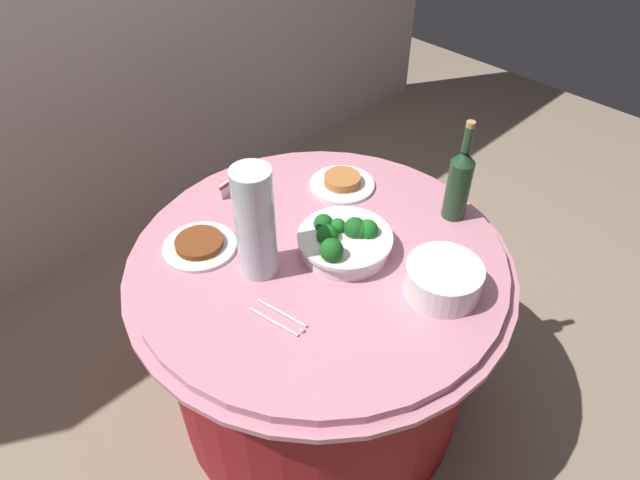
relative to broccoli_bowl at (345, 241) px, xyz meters
The scene contains 10 objects.
ground_plane 0.79m from the broccoli_bowl, 138.99° to the left, with size 6.00×6.00×0.00m, color gray.
buffet_table 0.41m from the broccoli_bowl, 138.99° to the left, with size 1.16×1.16×0.74m.
broccoli_bowl is the anchor object (origin of this frame).
plate_stack 0.31m from the broccoli_bowl, 75.84° to the right, with size 0.21×0.21×0.09m.
wine_bottle 0.40m from the broccoli_bowl, 18.52° to the right, with size 0.07×0.07×0.34m.
decorative_fruit_vase 0.28m from the broccoli_bowl, 151.62° to the left, with size 0.11×0.11×0.34m.
serving_tongs 0.32m from the broccoli_bowl, 168.64° to the right, with size 0.07×0.17×0.01m.
food_plate_stir_fry 0.43m from the broccoli_bowl, 133.29° to the left, with size 0.22×0.22×0.03m.
food_plate_peanuts 0.33m from the broccoli_bowl, 44.72° to the left, with size 0.22×0.22×0.04m.
label_placard_front 0.47m from the broccoli_bowl, 100.06° to the left, with size 0.05×0.02×0.05m.
Camera 1 is at (-0.85, -0.86, 1.87)m, focal length 31.32 mm.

